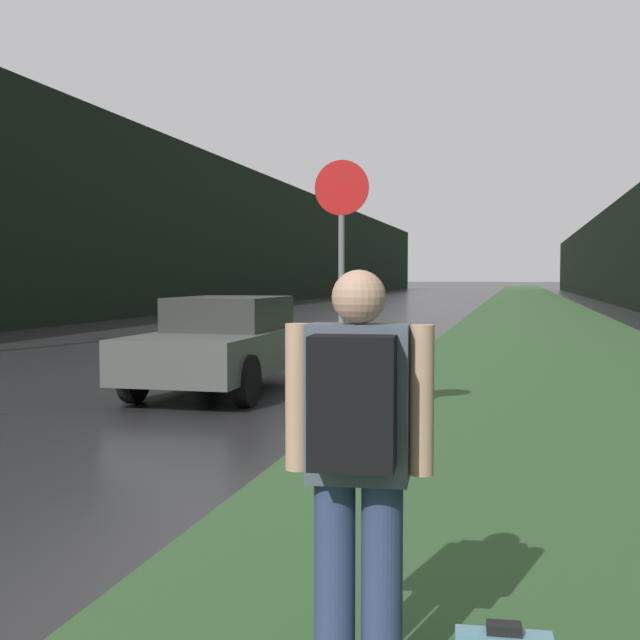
{
  "coord_description": "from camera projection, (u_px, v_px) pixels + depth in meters",
  "views": [
    {
      "loc": [
        6.52,
        1.17,
        1.74
      ],
      "look_at": [
        2.77,
        16.39,
        0.9
      ],
      "focal_mm": 45.0,
      "sensor_mm": 36.0,
      "label": 1
    }
  ],
  "objects": [
    {
      "name": "lane_stripe_d",
      "position": [
        268.0,
        341.0,
        21.63
      ],
      "size": [
        0.12,
        3.0,
        0.01
      ],
      "primitive_type": "cube",
      "color": "silver",
      "rests_on": "ground_plane"
    },
    {
      "name": "lane_stripe_e",
      "position": [
        328.0,
        326.0,
        28.41
      ],
      "size": [
        0.12,
        3.0,
        0.01
      ],
      "primitive_type": "cube",
      "color": "silver",
      "rests_on": "ground_plane"
    },
    {
      "name": "stop_sign",
      "position": [
        341.0,
        273.0,
        8.78
      ],
      "size": [
        0.6,
        0.07,
        3.02
      ],
      "color": "slate",
      "rests_on": "ground_plane"
    },
    {
      "name": "lane_stripe_c",
      "position": [
        154.0,
        371.0,
        14.84
      ],
      "size": [
        0.12,
        3.0,
        0.01
      ],
      "primitive_type": "cube",
      "color": "silver",
      "rests_on": "ground_plane"
    },
    {
      "name": "car_passing_near",
      "position": [
        226.0,
        343.0,
        12.32
      ],
      "size": [
        1.86,
        4.49,
        1.43
      ],
      "rotation": [
        0.0,
        0.0,
        3.14
      ],
      "color": "#4C514C",
      "rests_on": "ground_plane"
    },
    {
      "name": "treeline_far_side",
      "position": [
        247.0,
        239.0,
        51.24
      ],
      "size": [
        2.0,
        140.0,
        8.35
      ],
      "primitive_type": "cube",
      "color": "black",
      "rests_on": "ground_plane"
    },
    {
      "name": "hitchhiker_with_backpack",
      "position": [
        357.0,
        455.0,
        3.27
      ],
      "size": [
        0.61,
        0.44,
        1.77
      ],
      "rotation": [
        0.0,
        0.0,
        0.07
      ],
      "color": "navy",
      "rests_on": "ground_plane"
    },
    {
      "name": "grass_verge",
      "position": [
        535.0,
        314.0,
        37.53
      ],
      "size": [
        6.0,
        240.0,
        0.02
      ],
      "primitive_type": "cube",
      "color": "#33562D",
      "rests_on": "ground_plane"
    }
  ]
}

